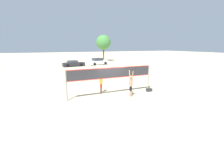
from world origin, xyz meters
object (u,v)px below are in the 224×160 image
Objects in this scene: volleyball at (129,98)px; parked_car_mid at (73,64)px; tree_left_cluster at (103,42)px; player_blocker at (101,81)px; player_spiker at (131,83)px; volleyball_net at (112,75)px; gear_bag at (149,90)px; parked_car_far at (98,62)px.

volleyball is 0.05× the size of parked_car_mid.
volleyball is at bearing -106.31° from tree_left_cluster.
player_spiker is at bearing 46.82° from player_blocker.
volleyball_net reaches higher than player_blocker.
player_spiker is 0.48× the size of parked_car_mid.
parked_car_far is at bearing 84.67° from gear_bag.
volleyball is at bearing -92.54° from parked_car_mid.
player_spiker is at bearing 53.57° from volleyball.
parked_car_far is (5.79, 21.91, -1.07)m from volleyball_net.
volleyball_net reaches higher than gear_bag.
volleyball_net is 2.52m from volleyball.
player_blocker is 4.04× the size of gear_bag.
parked_car_far is (6.53, 21.05, -0.45)m from player_blocker.
player_blocker is 0.30× the size of tree_left_cluster.
parked_car_mid is at bearing 3.48° from player_spiker.
player_blocker is at bearing 46.82° from player_spiker.
gear_bag is at bearing -84.81° from parked_car_mid.
player_spiker is at bearing -113.11° from parked_car_far.
player_blocker is (-0.74, 0.85, -0.62)m from volleyball_net.
volleyball_net is at bearing 50.90° from player_spiker.
player_spiker reaches higher than player_blocker.
tree_left_cluster is at bearing 159.51° from player_blocker.
volleyball is 0.04× the size of parked_car_far.
gear_bag is at bearing -107.37° from parked_car_far.
tree_left_cluster reaches higher than player_spiker.
volleyball is at bearing -156.39° from gear_bag.
player_spiker is 2.70m from gear_bag.
volleyball_net is 31.06m from tree_left_cluster.
volleyball is 24.15m from parked_car_far.
tree_left_cluster is (8.57, 30.30, 4.05)m from player_spiker.
volleyball is (1.55, -2.57, -1.04)m from player_blocker.
parked_car_mid reaches higher than volleyball.
player_blocker is 3.18m from volleyball.
player_blocker is 4.74m from gear_bag.
volleyball_net is 3.46× the size of player_spiker.
tree_left_cluster reaches higher than player_blocker.
parked_car_mid is at bearing 175.95° from parked_car_far.
player_spiker is 22.19m from parked_car_mid.
player_blocker is at bearing -110.49° from tree_left_cluster.
tree_left_cluster is at bearing -15.80° from player_spiker.
player_spiker is at bearing -91.22° from parked_car_mid.
parked_car_far reaches higher than volleyball.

